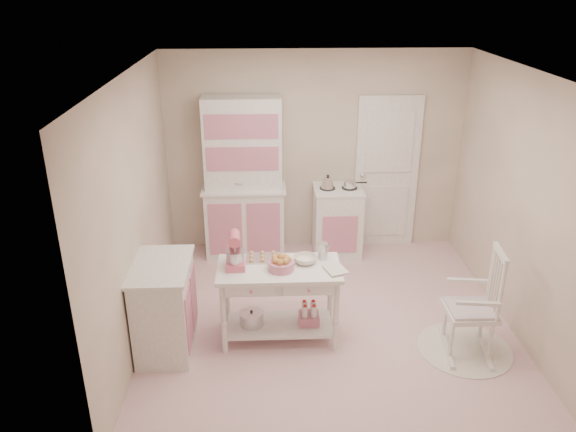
# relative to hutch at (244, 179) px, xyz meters

# --- Properties ---
(room_shell) EXTENTS (3.84, 3.84, 2.62)m
(room_shell) POSITION_rel_hutch_xyz_m (0.91, -1.66, 0.61)
(room_shell) COLOR pink
(room_shell) RESTS_ON ground
(door) EXTENTS (0.82, 0.05, 2.04)m
(door) POSITION_rel_hutch_xyz_m (1.86, 0.21, -0.02)
(door) COLOR white
(door) RESTS_ON ground
(hutch) EXTENTS (1.06, 0.50, 2.08)m
(hutch) POSITION_rel_hutch_xyz_m (0.00, 0.00, 0.00)
(hutch) COLOR white
(hutch) RESTS_ON ground
(stove) EXTENTS (0.62, 0.57, 0.92)m
(stove) POSITION_rel_hutch_xyz_m (1.20, -0.05, -0.58)
(stove) COLOR white
(stove) RESTS_ON ground
(base_cabinet) EXTENTS (0.54, 0.84, 0.92)m
(base_cabinet) POSITION_rel_hutch_xyz_m (-0.72, -2.02, -0.58)
(base_cabinet) COLOR white
(base_cabinet) RESTS_ON ground
(lace_rug) EXTENTS (0.92, 0.92, 0.01)m
(lace_rug) POSITION_rel_hutch_xyz_m (2.21, -2.20, -1.03)
(lace_rug) COLOR white
(lace_rug) RESTS_ON ground
(rocking_chair) EXTENTS (0.56, 0.77, 1.10)m
(rocking_chair) POSITION_rel_hutch_xyz_m (2.21, -2.20, -0.49)
(rocking_chair) COLOR white
(rocking_chair) RESTS_ON ground
(work_table) EXTENTS (1.20, 0.60, 0.80)m
(work_table) POSITION_rel_hutch_xyz_m (0.39, -1.90, -0.64)
(work_table) COLOR white
(work_table) RESTS_ON ground
(stand_mixer) EXTENTS (0.21, 0.29, 0.34)m
(stand_mixer) POSITION_rel_hutch_xyz_m (-0.03, -1.88, -0.07)
(stand_mixer) COLOR #D45971
(stand_mixer) RESTS_ON work_table
(cookie_tray) EXTENTS (0.34, 0.24, 0.02)m
(cookie_tray) POSITION_rel_hutch_xyz_m (0.24, -1.72, -0.23)
(cookie_tray) COLOR silver
(cookie_tray) RESTS_ON work_table
(bread_basket) EXTENTS (0.25, 0.25, 0.09)m
(bread_basket) POSITION_rel_hutch_xyz_m (0.41, -1.95, -0.19)
(bread_basket) COLOR #C7728D
(bread_basket) RESTS_ON work_table
(mixing_bowl) EXTENTS (0.23, 0.23, 0.07)m
(mixing_bowl) POSITION_rel_hutch_xyz_m (0.65, -1.82, -0.20)
(mixing_bowl) COLOR silver
(mixing_bowl) RESTS_ON work_table
(metal_pitcher) EXTENTS (0.10, 0.10, 0.17)m
(metal_pitcher) POSITION_rel_hutch_xyz_m (0.83, -1.74, -0.16)
(metal_pitcher) COLOR silver
(metal_pitcher) RESTS_ON work_table
(recipe_book) EXTENTS (0.25, 0.29, 0.02)m
(recipe_book) POSITION_rel_hutch_xyz_m (0.84, -2.02, -0.23)
(recipe_book) COLOR silver
(recipe_book) RESTS_ON work_table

